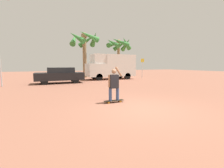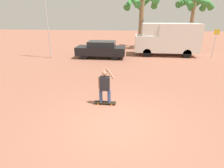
% 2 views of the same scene
% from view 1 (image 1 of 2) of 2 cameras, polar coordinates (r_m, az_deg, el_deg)
% --- Properties ---
extents(ground_plane, '(80.00, 80.00, 0.00)m').
position_cam_1_polar(ground_plane, '(6.06, 11.46, -9.29)').
color(ground_plane, '#935B47').
extents(skateboard, '(0.94, 0.24, 0.10)m').
position_cam_1_polar(skateboard, '(6.91, 0.73, -6.41)').
color(skateboard, black).
rests_on(skateboard, ground_plane).
extents(person_skateboarder, '(0.68, 0.22, 1.55)m').
position_cam_1_polar(person_skateboarder, '(6.76, 0.73, 0.36)').
color(person_skateboarder, '#384C7A').
rests_on(person_skateboarder, skateboard).
extents(camper_van, '(5.74, 2.27, 2.93)m').
position_cam_1_polar(camper_van, '(18.15, -0.23, 6.89)').
color(camper_van, black).
rests_on(camper_van, ground_plane).
extents(parked_car_black, '(4.32, 1.76, 1.48)m').
position_cam_1_polar(parked_car_black, '(14.93, -19.18, 3.29)').
color(parked_car_black, black).
rests_on(parked_car_black, ground_plane).
extents(palm_tree_near_van, '(4.34, 4.36, 6.06)m').
position_cam_1_polar(palm_tree_near_van, '(24.97, 2.58, 14.67)').
color(palm_tree_near_van, '#8E704C').
rests_on(palm_tree_near_van, ground_plane).
extents(palm_tree_center_background, '(4.17, 4.20, 6.21)m').
position_cam_1_polar(palm_tree_center_background, '(21.06, -10.46, 15.78)').
color(palm_tree_center_background, '#8E704C').
rests_on(palm_tree_center_background, ground_plane).
extents(street_sign, '(0.44, 0.06, 2.50)m').
position_cam_1_polar(street_sign, '(19.41, 11.47, 6.80)').
color(street_sign, '#B7B7BC').
rests_on(street_sign, ground_plane).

